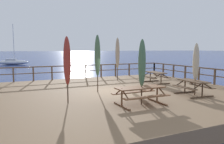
# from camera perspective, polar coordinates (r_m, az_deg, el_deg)

# --- Properties ---
(ground_plane) EXTENTS (600.00, 600.00, 0.00)m
(ground_plane) POSITION_cam_1_polar(r_m,az_deg,el_deg) (12.63, 1.80, -7.87)
(ground_plane) COLOR navy
(wooden_deck) EXTENTS (13.93, 12.66, 0.65)m
(wooden_deck) POSITION_cam_1_polar(r_m,az_deg,el_deg) (12.56, 1.81, -6.44)
(wooden_deck) COLOR #846647
(wooden_deck) RESTS_ON ground
(railing_waterside_far) EXTENTS (13.73, 0.10, 1.09)m
(railing_waterside_far) POSITION_cam_1_polar(r_m,az_deg,el_deg) (18.08, -6.89, 0.74)
(railing_waterside_far) COLOR brown
(railing_waterside_far) RESTS_ON wooden_deck
(railing_side_right) EXTENTS (0.10, 12.46, 1.09)m
(railing_side_right) POSITION_cam_1_polar(r_m,az_deg,el_deg) (16.54, 23.49, -0.22)
(railing_side_right) COLOR brown
(railing_side_right) RESTS_ON wooden_deck
(picnic_table_back_left) EXTENTS (1.48, 1.80, 0.78)m
(picnic_table_back_left) POSITION_cam_1_polar(r_m,az_deg,el_deg) (15.67, 11.31, -0.80)
(picnic_table_back_left) COLOR brown
(picnic_table_back_left) RESTS_ON wooden_deck
(picnic_table_front_right) EXTENTS (2.15, 1.41, 0.78)m
(picnic_table_front_right) POSITION_cam_1_polar(r_m,az_deg,el_deg) (9.50, 7.39, -5.10)
(picnic_table_front_right) COLOR brown
(picnic_table_front_right) RESTS_ON wooden_deck
(picnic_table_front_left) EXTENTS (1.52, 1.75, 0.78)m
(picnic_table_front_left) POSITION_cam_1_polar(r_m,az_deg,el_deg) (12.08, 20.49, -3.11)
(picnic_table_front_left) COLOR brown
(picnic_table_front_left) RESTS_ON wooden_deck
(patio_umbrella_tall_mid_left) EXTENTS (0.32, 0.32, 3.25)m
(patio_umbrella_tall_mid_left) POSITION_cam_1_polar(r_m,az_deg,el_deg) (16.58, 1.45, 4.93)
(patio_umbrella_tall_mid_left) COLOR #4C3828
(patio_umbrella_tall_mid_left) RESTS_ON wooden_deck
(patio_umbrella_short_mid) EXTENTS (0.32, 0.32, 2.81)m
(patio_umbrella_short_mid) POSITION_cam_1_polar(r_m,az_deg,el_deg) (9.34, 7.85, 2.28)
(patio_umbrella_short_mid) COLOR #4C3828
(patio_umbrella_short_mid) RESTS_ON wooden_deck
(patio_umbrella_tall_mid_right) EXTENTS (0.32, 0.32, 2.70)m
(patio_umbrella_tall_mid_right) POSITION_cam_1_polar(r_m,az_deg,el_deg) (11.95, 21.09, 2.40)
(patio_umbrella_tall_mid_right) COLOR #4C3828
(patio_umbrella_tall_mid_right) RESTS_ON wooden_deck
(patio_umbrella_short_back) EXTENTS (0.32, 0.32, 2.94)m
(patio_umbrella_short_back) POSITION_cam_1_polar(r_m,az_deg,el_deg) (9.64, -11.66, 2.80)
(patio_umbrella_short_back) COLOR #4C3828
(patio_umbrella_short_back) RESTS_ON wooden_deck
(patio_umbrella_tall_front) EXTENTS (0.32, 0.32, 3.16)m
(patio_umbrella_tall_front) POSITION_cam_1_polar(r_m,az_deg,el_deg) (12.01, -3.82, 4.22)
(patio_umbrella_tall_front) COLOR #4C3828
(patio_umbrella_tall_front) RESTS_ON wooden_deck
(sailboat_distant) EXTENTS (6.22, 3.56, 7.72)m
(sailboat_distant) POSITION_cam_1_polar(r_m,az_deg,el_deg) (46.25, -24.52, 2.40)
(sailboat_distant) COLOR silver
(sailboat_distant) RESTS_ON ground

